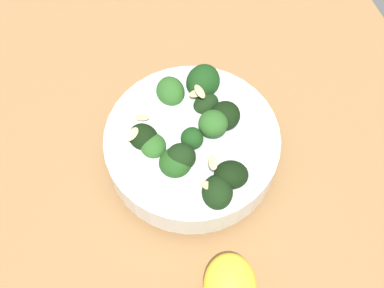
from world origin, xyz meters
TOP-DOWN VIEW (x-y plane):
  - ground_plane at (0.00, 0.00)cm, footprint 71.24×71.24cm
  - bowl_of_broccoli at (-2.17, 1.50)cm, footprint 20.03×20.13cm
  - lemon_wedge at (-0.91, 17.68)cm, footprint 7.61×8.35cm

SIDE VIEW (x-z plane):
  - ground_plane at x=0.00cm, z-range -4.08..0.00cm
  - lemon_wedge at x=-0.91cm, z-range 0.00..4.00cm
  - bowl_of_broccoli at x=-2.17cm, z-range -0.58..8.42cm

